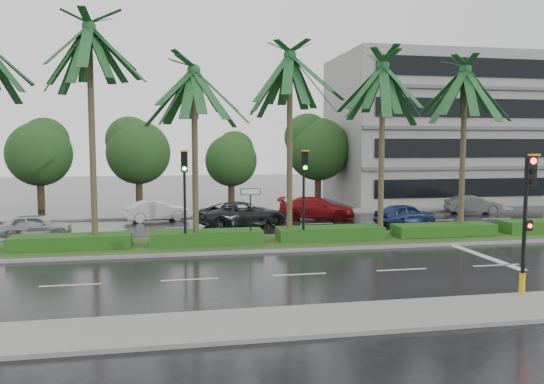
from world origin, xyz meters
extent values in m
plane|color=black|center=(0.00, 0.00, 0.00)|extent=(120.00, 120.00, 0.00)
cube|color=gray|center=(0.00, -10.20, 0.06)|extent=(40.00, 2.40, 0.12)
cube|color=gray|center=(0.00, 12.00, 0.06)|extent=(40.00, 2.00, 0.12)
cube|color=gray|center=(0.00, 1.00, 0.07)|extent=(36.00, 4.00, 0.14)
cube|color=#294C19|center=(0.00, 1.00, 0.14)|extent=(35.60, 3.70, 0.02)
cube|color=#184012|center=(-9.00, 1.00, 0.45)|extent=(5.20, 1.40, 0.60)
cube|color=#184012|center=(-3.00, 1.00, 0.45)|extent=(5.20, 1.40, 0.60)
cube|color=#184012|center=(3.00, 1.00, 0.45)|extent=(5.20, 1.40, 0.60)
cube|color=#184012|center=(9.00, 1.00, 0.45)|extent=(5.20, 1.40, 0.60)
cube|color=silver|center=(-12.00, 7.00, 0.01)|extent=(2.00, 0.12, 0.01)
cube|color=silver|center=(-8.00, -5.00, 0.01)|extent=(2.00, 0.12, 0.01)
cube|color=silver|center=(-8.00, 7.00, 0.01)|extent=(2.00, 0.12, 0.01)
cube|color=silver|center=(-4.00, -5.00, 0.01)|extent=(2.00, 0.12, 0.01)
cube|color=silver|center=(-4.00, 7.00, 0.01)|extent=(2.00, 0.12, 0.01)
cube|color=silver|center=(0.00, -5.00, 0.01)|extent=(2.00, 0.12, 0.01)
cube|color=silver|center=(0.00, 7.00, 0.01)|extent=(2.00, 0.12, 0.01)
cube|color=silver|center=(4.00, -5.00, 0.01)|extent=(2.00, 0.12, 0.01)
cube|color=silver|center=(4.00, 7.00, 0.01)|extent=(2.00, 0.12, 0.01)
cube|color=silver|center=(8.00, -5.00, 0.01)|extent=(2.00, 0.12, 0.01)
cube|color=silver|center=(8.00, 7.00, 0.01)|extent=(2.00, 0.12, 0.01)
cube|color=silver|center=(12.00, 7.00, 0.01)|extent=(2.00, 0.12, 0.01)
cube|color=silver|center=(16.00, 7.00, 0.01)|extent=(2.00, 0.12, 0.01)
cube|color=silver|center=(8.50, -3.00, 0.01)|extent=(0.40, 6.00, 0.01)
cylinder|color=#443A27|center=(-8.00, 1.10, 5.02)|extent=(0.28, 0.28, 9.73)
cylinder|color=#443A27|center=(-8.00, 1.10, 0.37)|extent=(0.40, 0.40, 0.44)
cylinder|color=#443A27|center=(-3.50, 0.90, 4.12)|extent=(0.28, 0.28, 7.94)
cylinder|color=#443A27|center=(-3.50, 0.90, 0.37)|extent=(0.40, 0.40, 0.44)
cylinder|color=#443A27|center=(1.00, 1.20, 4.55)|extent=(0.28, 0.28, 8.80)
cylinder|color=#443A27|center=(1.00, 1.20, 0.37)|extent=(0.40, 0.40, 0.44)
cylinder|color=#443A27|center=(5.50, 0.80, 4.34)|extent=(0.28, 0.28, 8.38)
cylinder|color=#443A27|center=(5.50, 0.80, 0.37)|extent=(0.40, 0.40, 0.44)
cylinder|color=#443A27|center=(10.00, 1.10, 4.33)|extent=(0.28, 0.28, 8.37)
cylinder|color=#443A27|center=(10.00, 1.10, 0.37)|extent=(0.40, 0.40, 0.44)
cylinder|color=black|center=(6.00, -9.30, 1.82)|extent=(0.12, 0.12, 3.40)
cube|color=black|center=(6.00, -9.48, 3.97)|extent=(0.30, 0.18, 0.90)
cube|color=gold|center=(6.00, -9.60, 4.45)|extent=(0.34, 0.12, 0.06)
cylinder|color=#FF0C05|center=(6.00, -9.58, 4.27)|extent=(0.18, 0.04, 0.18)
cylinder|color=black|center=(6.00, -9.58, 3.97)|extent=(0.18, 0.04, 0.18)
cylinder|color=black|center=(6.00, -9.58, 3.67)|extent=(0.18, 0.04, 0.18)
cylinder|color=gold|center=(6.00, -9.30, 0.47)|extent=(0.18, 0.18, 0.70)
cube|color=black|center=(6.00, -9.46, 2.32)|extent=(0.22, 0.16, 0.32)
cylinder|color=#FF0C05|center=(6.00, -9.55, 2.32)|extent=(0.12, 0.03, 0.12)
cylinder|color=black|center=(-4.00, 0.40, 1.85)|extent=(0.12, 0.12, 3.40)
cube|color=black|center=(-4.00, 0.22, 4.00)|extent=(0.30, 0.18, 0.90)
cube|color=gold|center=(-4.00, 0.10, 4.48)|extent=(0.34, 0.12, 0.06)
cylinder|color=black|center=(-4.00, 0.12, 4.30)|extent=(0.18, 0.04, 0.18)
cylinder|color=black|center=(-4.00, 0.12, 4.00)|extent=(0.18, 0.04, 0.18)
cylinder|color=#0CE519|center=(-4.00, 0.12, 3.70)|extent=(0.18, 0.04, 0.18)
cylinder|color=black|center=(1.50, 0.40, 1.85)|extent=(0.12, 0.12, 3.40)
cube|color=black|center=(1.50, 0.22, 4.00)|extent=(0.30, 0.18, 0.90)
cube|color=gold|center=(1.50, 0.10, 4.48)|extent=(0.34, 0.12, 0.06)
cylinder|color=black|center=(1.50, 0.12, 4.30)|extent=(0.18, 0.04, 0.18)
cylinder|color=black|center=(1.50, 0.12, 4.00)|extent=(0.18, 0.04, 0.18)
cylinder|color=#0CE519|center=(1.50, 0.12, 3.70)|extent=(0.18, 0.04, 0.18)
cylinder|color=black|center=(-1.00, 0.50, 1.45)|extent=(0.06, 0.06, 2.60)
cube|color=#0C5926|center=(-1.00, 0.47, 2.60)|extent=(0.95, 0.04, 0.30)
cube|color=white|center=(-1.00, 0.45, 2.60)|extent=(0.85, 0.01, 0.22)
cylinder|color=#362A18|center=(-14.00, 17.50, 1.13)|extent=(0.52, 0.52, 2.27)
sphere|color=#163A17|center=(-14.00, 17.50, 4.08)|extent=(4.67, 4.67, 4.67)
sphere|color=#163A17|center=(-14.00, 17.80, 4.99)|extent=(3.50, 3.50, 3.50)
cylinder|color=#362A18|center=(-7.00, 17.50, 1.16)|extent=(0.52, 0.52, 2.32)
sphere|color=#163A17|center=(-7.00, 17.50, 4.17)|extent=(4.77, 4.77, 4.77)
sphere|color=#163A17|center=(-7.00, 17.80, 5.10)|extent=(3.57, 3.57, 3.57)
cylinder|color=#362A18|center=(0.00, 17.50, 0.98)|extent=(0.52, 0.52, 1.96)
sphere|color=#163A17|center=(0.00, 17.50, 3.53)|extent=(4.04, 4.04, 4.04)
sphere|color=#163A17|center=(0.00, 17.80, 4.32)|extent=(3.03, 3.03, 3.03)
cylinder|color=#362A18|center=(7.00, 17.50, 1.22)|extent=(0.52, 0.52, 2.44)
sphere|color=#163A17|center=(7.00, 17.50, 4.40)|extent=(5.03, 5.03, 5.03)
sphere|color=#163A17|center=(7.00, 17.80, 5.38)|extent=(3.77, 3.77, 3.77)
cylinder|color=#362A18|center=(14.00, 17.50, 1.35)|extent=(0.52, 0.52, 2.69)
sphere|color=#163A17|center=(14.00, 17.50, 4.85)|extent=(5.54, 5.54, 5.54)
sphere|color=#163A17|center=(14.00, 17.80, 5.92)|extent=(4.15, 4.15, 4.15)
cube|color=gray|center=(17.00, 18.00, 6.00)|extent=(16.00, 10.00, 12.00)
imported|color=#AFB3B7|center=(-11.50, 5.01, 0.62)|extent=(2.08, 3.82, 1.23)
imported|color=silver|center=(-5.50, 10.06, 0.65)|extent=(2.24, 4.15, 1.30)
imported|color=#232326|center=(-0.50, 6.69, 0.73)|extent=(3.72, 5.71, 1.46)
imported|color=maroon|center=(4.50, 8.87, 0.71)|extent=(3.47, 5.26, 1.42)
imported|color=navy|center=(9.00, 5.55, 0.64)|extent=(2.39, 4.02, 1.28)
imported|color=#4E5053|center=(16.00, 9.69, 0.62)|extent=(2.02, 3.96, 1.25)
camera|label=1|loc=(-4.55, -23.57, 4.75)|focal=35.00mm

